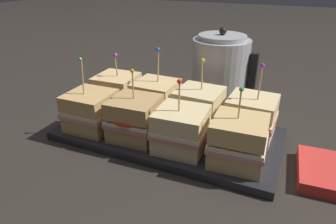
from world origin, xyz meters
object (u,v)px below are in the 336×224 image
kettle_steel (220,71)px  sandwich_back_far_right (251,117)px  sandwich_front_center_left (135,118)px  sandwich_back_far_left (117,92)px  sandwich_front_far_right (238,141)px  sandwich_front_far_left (91,111)px  napkin_stack (336,175)px  sandwich_back_center_right (199,108)px  sandwich_back_center_left (156,99)px  sandwich_front_center_right (181,130)px  serving_platter (168,134)px

kettle_steel → sandwich_back_far_right: bearing=-57.2°
sandwich_front_center_left → sandwich_back_far_left: (-0.12, 0.11, 0.00)m
sandwich_front_far_right → kettle_steel: bearing=111.6°
sandwich_front_far_left → napkin_stack: 0.52m
sandwich_back_far_left → sandwich_back_center_right: 0.23m
sandwich_back_center_left → napkin_stack: bearing=-10.2°
sandwich_front_center_left → sandwich_front_center_right: (0.11, -0.00, -0.00)m
kettle_steel → sandwich_front_far_left: bearing=-125.3°
serving_platter → sandwich_front_center_right: sandwich_front_center_right is taller
serving_platter → sandwich_back_far_left: sandwich_back_far_left is taller
sandwich_front_center_right → kettle_steel: kettle_steel is taller
serving_platter → kettle_steel: 0.27m
sandwich_front_far_left → sandwich_back_center_right: size_ratio=1.04×
serving_platter → sandwich_back_center_right: bearing=44.2°
sandwich_back_center_left → sandwich_back_far_right: bearing=-1.0°
sandwich_back_center_left → sandwich_back_center_right: (0.11, -0.01, -0.00)m
sandwich_back_center_right → kettle_steel: kettle_steel is taller
sandwich_front_far_right → sandwich_back_far_right: size_ratio=0.90×
sandwich_front_far_right → sandwich_back_center_right: bearing=136.6°
sandwich_back_far_left → sandwich_back_center_left: 0.11m
napkin_stack → sandwich_back_far_right: bearing=158.3°
sandwich_front_far_left → sandwich_front_center_left: sandwich_front_far_left is taller
sandwich_back_center_left → sandwich_front_center_left: bearing=-87.3°
sandwich_back_far_right → sandwich_back_far_left: bearing=179.3°
sandwich_front_center_left → sandwich_back_far_right: bearing=25.5°
sandwich_front_far_right → sandwich_back_center_left: (-0.23, 0.12, 0.00)m
sandwich_front_far_right → sandwich_back_center_left: bearing=153.3°
sandwich_front_far_right → sandwich_back_far_left: size_ratio=1.01×
sandwich_front_center_left → sandwich_front_far_right: sandwich_front_center_left is taller
sandwich_front_far_left → kettle_steel: kettle_steel is taller
sandwich_front_far_left → sandwich_back_center_left: bearing=47.5°
sandwich_front_far_right → serving_platter: bearing=161.6°
sandwich_front_far_right → sandwich_back_center_left: 0.26m
sandwich_front_center_right → sandwich_back_far_right: sandwich_back_far_right is taller
kettle_steel → napkin_stack: 0.41m
sandwich_front_far_right → sandwich_back_far_right: bearing=88.3°
sandwich_back_center_left → napkin_stack: (0.41, -0.07, -0.05)m
sandwich_back_far_left → sandwich_back_center_right: size_ratio=0.92×
serving_platter → sandwich_front_center_left: sandwich_front_center_left is taller
serving_platter → sandwich_front_far_right: bearing=-18.4°
sandwich_front_far_left → sandwich_front_center_right: (0.22, 0.00, 0.00)m
sandwich_front_center_right → kettle_steel: (-0.00, 0.30, 0.03)m
sandwich_front_far_right → napkin_stack: (0.18, 0.04, -0.05)m
sandwich_front_far_right → napkin_stack: sandwich_front_far_right is taller
sandwich_front_far_left → sandwich_back_center_left: sandwich_back_center_left is taller
sandwich_front_far_right → sandwich_back_far_left: (-0.34, 0.12, 0.00)m
sandwich_front_center_right → sandwich_back_far_left: 0.26m
serving_platter → sandwich_back_far_left: (-0.17, 0.06, 0.05)m
sandwich_front_far_left → sandwich_front_far_right: size_ratio=1.11×
sandwich_front_far_left → sandwich_back_center_right: 0.25m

